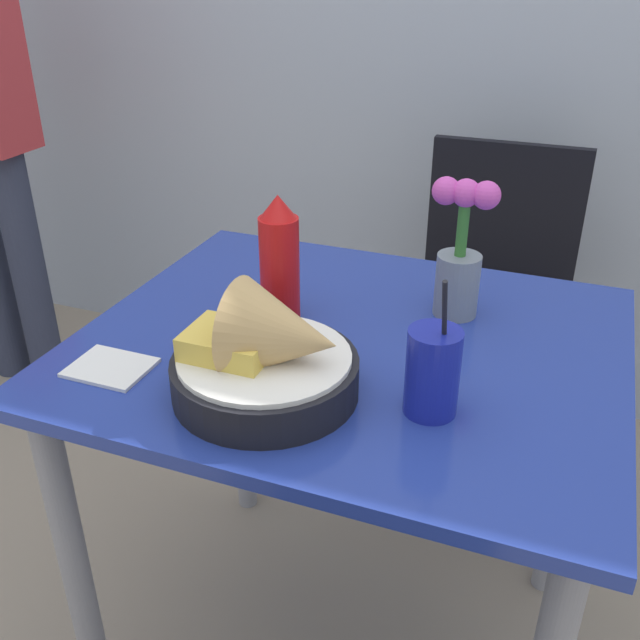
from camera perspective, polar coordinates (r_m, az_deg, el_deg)
ground_plane at (r=1.72m, az=1.90°, el=-24.23°), size 12.00×12.00×0.00m
dining_table at (r=1.28m, az=2.34°, el=-6.60°), size 0.90×0.76×0.76m
chair_far_window at (r=1.95m, az=13.54°, el=2.43°), size 0.40×0.40×0.91m
food_basket at (r=1.03m, az=-3.95°, el=-3.06°), size 0.28×0.28×0.18m
ketchup_bottle at (r=1.24m, az=-3.27°, el=4.81°), size 0.07×0.07×0.23m
drink_cup at (r=1.01m, az=8.98°, el=-4.32°), size 0.08×0.08×0.22m
flower_vase at (r=1.27m, az=11.13°, el=5.08°), size 0.12×0.08×0.25m
napkin at (r=1.17m, az=-16.42°, el=-3.67°), size 0.12×0.10×0.01m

